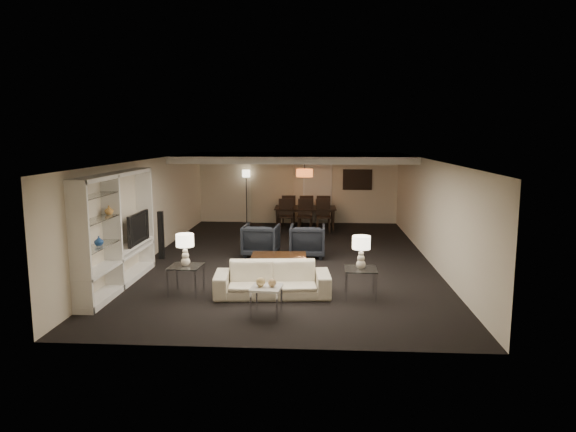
{
  "coord_description": "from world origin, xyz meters",
  "views": [
    {
      "loc": [
        0.78,
        -12.59,
        3.09
      ],
      "look_at": [
        0.0,
        0.0,
        1.1
      ],
      "focal_mm": 32.0,
      "sensor_mm": 36.0,
      "label": 1
    }
  ],
  "objects_px": {
    "side_table_right": "(360,283)",
    "chair_fr": "(323,210)",
    "marble_table": "(267,301)",
    "vase_amber": "(109,210)",
    "chair_nr": "(323,216)",
    "table_lamp_right": "(361,252)",
    "television": "(133,228)",
    "floor_speaker": "(161,235)",
    "armchair_left": "(261,240)",
    "chair_fl": "(289,210)",
    "armchair_right": "(307,241)",
    "vase_blue": "(99,241)",
    "side_table_left": "(186,280)",
    "chair_fm": "(306,210)",
    "coffee_table": "(279,264)",
    "chair_nm": "(305,216)",
    "sofa": "(272,279)",
    "chair_nl": "(286,216)",
    "pendant_light": "(304,173)",
    "floor_lamp": "(246,197)",
    "dining_table": "(305,218)",
    "table_lamp_left": "(185,250)"
  },
  "relations": [
    {
      "from": "side_table_right",
      "to": "chair_fr",
      "type": "relative_size",
      "value": 0.58
    },
    {
      "from": "side_table_right",
      "to": "marble_table",
      "type": "height_order",
      "value": "side_table_right"
    },
    {
      "from": "vase_amber",
      "to": "chair_nr",
      "type": "relative_size",
      "value": 0.17
    },
    {
      "from": "vase_amber",
      "to": "chair_nr",
      "type": "height_order",
      "value": "vase_amber"
    },
    {
      "from": "table_lamp_right",
      "to": "television",
      "type": "distance_m",
      "value": 5.01
    },
    {
      "from": "floor_speaker",
      "to": "armchair_left",
      "type": "bearing_deg",
      "value": 6.5
    },
    {
      "from": "chair_fl",
      "to": "table_lamp_right",
      "type": "bearing_deg",
      "value": 98.64
    },
    {
      "from": "table_lamp_right",
      "to": "chair_fr",
      "type": "height_order",
      "value": "table_lamp_right"
    },
    {
      "from": "armchair_right",
      "to": "vase_blue",
      "type": "bearing_deg",
      "value": 45.52
    },
    {
      "from": "side_table_left",
      "to": "chair_fm",
      "type": "xyz_separation_m",
      "value": [
        2.13,
        7.95,
        0.24
      ]
    },
    {
      "from": "coffee_table",
      "to": "chair_fm",
      "type": "relative_size",
      "value": 1.15
    },
    {
      "from": "chair_nm",
      "to": "chair_fl",
      "type": "height_order",
      "value": "same"
    },
    {
      "from": "armchair_left",
      "to": "side_table_right",
      "type": "height_order",
      "value": "armchair_left"
    },
    {
      "from": "chair_fl",
      "to": "vase_amber",
      "type": "bearing_deg",
      "value": 64.49
    },
    {
      "from": "sofa",
      "to": "chair_nr",
      "type": "distance_m",
      "value": 6.73
    },
    {
      "from": "coffee_table",
      "to": "floor_speaker",
      "type": "bearing_deg",
      "value": 157.72
    },
    {
      "from": "chair_nl",
      "to": "chair_fl",
      "type": "relative_size",
      "value": 1.0
    },
    {
      "from": "vase_amber",
      "to": "pendant_light",
      "type": "bearing_deg",
      "value": 60.8
    },
    {
      "from": "vase_blue",
      "to": "chair_nm",
      "type": "height_order",
      "value": "vase_blue"
    },
    {
      "from": "coffee_table",
      "to": "chair_nm",
      "type": "distance_m",
      "value": 5.08
    },
    {
      "from": "television",
      "to": "chair_nl",
      "type": "xyz_separation_m",
      "value": [
        2.99,
        5.46,
        -0.56
      ]
    },
    {
      "from": "floor_lamp",
      "to": "marble_table",
      "type": "bearing_deg",
      "value": -79.8
    },
    {
      "from": "pendant_light",
      "to": "armchair_right",
      "type": "bearing_deg",
      "value": -86.74
    },
    {
      "from": "armchair_right",
      "to": "dining_table",
      "type": "relative_size",
      "value": 0.45
    },
    {
      "from": "vase_blue",
      "to": "armchair_left",
      "type": "bearing_deg",
      "value": 55.66
    },
    {
      "from": "armchair_left",
      "to": "chair_fm",
      "type": "xyz_separation_m",
      "value": [
        1.03,
        4.65,
        0.12
      ]
    },
    {
      "from": "side_table_left",
      "to": "television",
      "type": "distance_m",
      "value": 2.05
    },
    {
      "from": "pendant_light",
      "to": "table_lamp_left",
      "type": "bearing_deg",
      "value": -108.06
    },
    {
      "from": "armchair_left",
      "to": "dining_table",
      "type": "relative_size",
      "value": 0.45
    },
    {
      "from": "floor_speaker",
      "to": "pendant_light",
      "type": "bearing_deg",
      "value": 42.57
    },
    {
      "from": "armchair_right",
      "to": "dining_table",
      "type": "bearing_deg",
      "value": -87.03
    },
    {
      "from": "armchair_left",
      "to": "floor_speaker",
      "type": "xyz_separation_m",
      "value": [
        -2.48,
        -0.44,
        0.19
      ]
    },
    {
      "from": "table_lamp_right",
      "to": "dining_table",
      "type": "distance_m",
      "value": 7.43
    },
    {
      "from": "marble_table",
      "to": "table_lamp_right",
      "type": "bearing_deg",
      "value": 32.91
    },
    {
      "from": "table_lamp_left",
      "to": "pendant_light",
      "type": "bearing_deg",
      "value": 71.94
    },
    {
      "from": "pendant_light",
      "to": "dining_table",
      "type": "height_order",
      "value": "pendant_light"
    },
    {
      "from": "vase_blue",
      "to": "armchair_right",
      "type": "bearing_deg",
      "value": 45.02
    },
    {
      "from": "chair_nr",
      "to": "chair_fr",
      "type": "distance_m",
      "value": 1.3
    },
    {
      "from": "side_table_left",
      "to": "vase_blue",
      "type": "distance_m",
      "value": 1.79
    },
    {
      "from": "chair_fm",
      "to": "pendant_light",
      "type": "bearing_deg",
      "value": 82.4
    },
    {
      "from": "table_lamp_left",
      "to": "chair_nm",
      "type": "xyz_separation_m",
      "value": [
        2.13,
        6.65,
        -0.36
      ]
    },
    {
      "from": "pendant_light",
      "to": "chair_fl",
      "type": "xyz_separation_m",
      "value": [
        -0.59,
        1.45,
        -1.39
      ]
    },
    {
      "from": "dining_table",
      "to": "chair_nm",
      "type": "height_order",
      "value": "chair_nm"
    },
    {
      "from": "chair_fl",
      "to": "chair_fr",
      "type": "distance_m",
      "value": 1.2
    },
    {
      "from": "floor_speaker",
      "to": "chair_nr",
      "type": "xyz_separation_m",
      "value": [
        4.11,
        3.79,
        -0.07
      ]
    },
    {
      "from": "table_lamp_right",
      "to": "chair_nl",
      "type": "distance_m",
      "value": 6.92
    },
    {
      "from": "chair_nm",
      "to": "vase_blue",
      "type": "bearing_deg",
      "value": -113.8
    },
    {
      "from": "coffee_table",
      "to": "floor_lamp",
      "type": "height_order",
      "value": "floor_lamp"
    },
    {
      "from": "chair_nl",
      "to": "table_lamp_right",
      "type": "bearing_deg",
      "value": -79.21
    },
    {
      "from": "side_table_left",
      "to": "armchair_left",
      "type": "bearing_deg",
      "value": 71.57
    }
  ]
}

